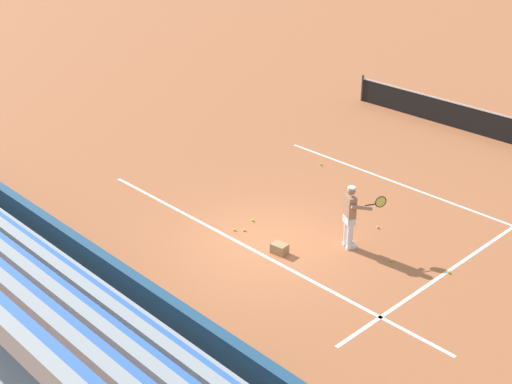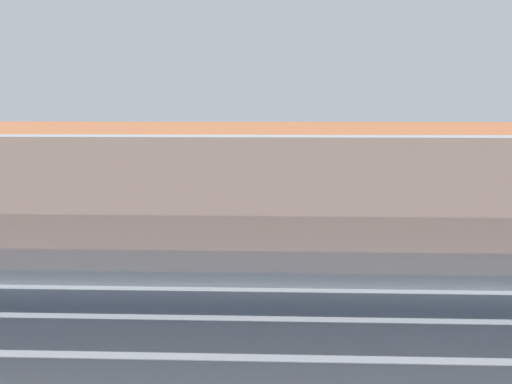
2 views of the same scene
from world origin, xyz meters
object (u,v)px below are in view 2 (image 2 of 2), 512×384
(tennis_ball_toward_net, at_px, (405,220))
(tennis_player, at_px, (313,193))
(tennis_ball_on_baseline, at_px, (201,234))
(tennis_ball_midcourt, at_px, (182,200))
(tennis_ball_far_right, at_px, (198,242))
(tennis_net, at_px, (258,164))
(tennis_ball_far_left, at_px, (306,215))
(ball_box_cardboard, at_px, (272,238))
(tennis_ball_by_box, at_px, (208,240))
(tennis_ball_near_player, at_px, (359,225))

(tennis_ball_toward_net, bearing_deg, tennis_player, -163.31)
(tennis_ball_toward_net, relative_size, tennis_ball_on_baseline, 1.00)
(tennis_ball_midcourt, height_order, tennis_ball_far_right, same)
(tennis_ball_midcourt, bearing_deg, tennis_player, -40.93)
(tennis_ball_midcourt, bearing_deg, tennis_ball_on_baseline, -73.84)
(tennis_ball_on_baseline, bearing_deg, tennis_net, 84.13)
(tennis_ball_toward_net, height_order, tennis_ball_midcourt, same)
(tennis_player, xyz_separation_m, tennis_ball_midcourt, (-3.97, 3.44, -0.86))
(tennis_ball_far_left, bearing_deg, ball_box_cardboard, -108.27)
(ball_box_cardboard, xyz_separation_m, tennis_ball_far_left, (0.94, 2.86, -0.10))
(tennis_net, bearing_deg, tennis_player, -80.18)
(tennis_ball_by_box, height_order, tennis_net, tennis_net)
(tennis_ball_midcourt, relative_size, tennis_net, 0.01)
(ball_box_cardboard, height_order, tennis_ball_by_box, ball_box_cardboard)
(tennis_ball_by_box, xyz_separation_m, tennis_net, (0.83, 10.97, 0.46))
(tennis_ball_by_box, relative_size, tennis_ball_far_right, 1.00)
(tennis_ball_toward_net, relative_size, tennis_ball_far_left, 1.00)
(tennis_ball_far_left, bearing_deg, tennis_ball_by_box, -131.50)
(tennis_ball_by_box, bearing_deg, tennis_ball_on_baseline, 113.36)
(tennis_ball_far_left, height_order, tennis_ball_far_right, same)
(ball_box_cardboard, height_order, tennis_ball_midcourt, ball_box_cardboard)
(tennis_player, relative_size, tennis_ball_near_player, 25.98)
(ball_box_cardboard, distance_m, tennis_net, 11.13)
(tennis_player, bearing_deg, tennis_net, 99.82)
(ball_box_cardboard, xyz_separation_m, tennis_ball_on_baseline, (-1.70, 0.69, -0.10))
(tennis_ball_toward_net, relative_size, tennis_ball_by_box, 1.00)
(tennis_ball_midcourt, xyz_separation_m, tennis_net, (2.31, 6.15, 0.46))
(tennis_player, xyz_separation_m, tennis_ball_far_right, (-2.68, -1.55, -0.86))
(tennis_ball_on_baseline, bearing_deg, tennis_ball_midcourt, 106.16)
(tennis_ball_far_right, bearing_deg, tennis_net, 84.77)
(tennis_ball_by_box, xyz_separation_m, tennis_ball_far_right, (-0.19, -0.18, 0.00))
(tennis_net, bearing_deg, tennis_ball_toward_net, -64.74)
(tennis_player, distance_m, tennis_ball_by_box, 2.97)
(ball_box_cardboard, relative_size, tennis_ball_far_left, 6.06)
(tennis_ball_far_left, height_order, tennis_ball_on_baseline, same)
(tennis_net, bearing_deg, tennis_ball_far_right, -95.23)
(tennis_ball_midcourt, relative_size, tennis_ball_far_right, 1.00)
(tennis_ball_far_left, relative_size, tennis_ball_on_baseline, 1.00)
(tennis_ball_by_box, relative_size, tennis_ball_on_baseline, 1.00)
(tennis_player, xyz_separation_m, tennis_ball_near_player, (1.20, 0.20, -0.86))
(ball_box_cardboard, distance_m, tennis_ball_far_left, 3.01)
(tennis_player, relative_size, ball_box_cardboard, 4.29)
(tennis_ball_far_left, height_order, tennis_net, tennis_net)
(tennis_ball_near_player, height_order, tennis_net, tennis_net)
(ball_box_cardboard, bearing_deg, tennis_ball_far_left, 71.73)
(tennis_ball_by_box, xyz_separation_m, tennis_ball_on_baseline, (-0.24, 0.55, 0.00))
(tennis_ball_near_player, bearing_deg, tennis_ball_far_left, 138.29)
(tennis_ball_toward_net, bearing_deg, tennis_ball_far_left, 167.12)
(ball_box_cardboard, relative_size, tennis_ball_far_right, 6.06)
(tennis_ball_midcourt, relative_size, tennis_ball_far_left, 1.00)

